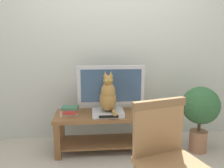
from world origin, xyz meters
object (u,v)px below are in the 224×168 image
potted_plant (200,110)px  book_stack (70,111)px  tv (111,87)px  media_box (108,113)px  cat (108,96)px  wooden_chair (167,154)px  tv_stand (112,125)px

potted_plant → book_stack: bearing=176.4°
tv → book_stack: bearing=-166.8°
media_box → potted_plant: 1.10m
cat → book_stack: size_ratio=2.15×
wooden_chair → potted_plant: size_ratio=1.15×
tv → book_stack: (-0.49, -0.12, -0.25)m
tv_stand → tv: 0.46m
cat → wooden_chair: bearing=-72.9°
tv → book_stack: size_ratio=3.71×
potted_plant → tv: bearing=168.5°
wooden_chair → potted_plant: bearing=54.9°
tv → potted_plant: (1.04, -0.21, -0.25)m
cat → wooden_chair: (0.34, -1.11, -0.16)m
tv → media_box: bearing=-108.1°
tv → book_stack: 0.57m
tv → tv_stand: bearing=-90.0°
tv → media_box: tv is taller
tv → potted_plant: bearing=-11.5°
potted_plant → cat: bearing=177.8°
tv_stand → tv: bearing=90.0°
wooden_chair → potted_plant: wooden_chair is taller
book_stack → potted_plant: (1.54, -0.10, 0.00)m
cat → book_stack: 0.48m
wooden_chair → cat: bearing=107.1°
tv → cat: tv is taller
tv → potted_plant: tv is taller
cat → wooden_chair: cat is taller
tv_stand → media_box: 0.20m
tv_stand → potted_plant: potted_plant is taller
tv_stand → media_box: (-0.05, -0.08, 0.18)m
tv → wooden_chair: tv is taller
tv_stand → cat: bearing=-118.2°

